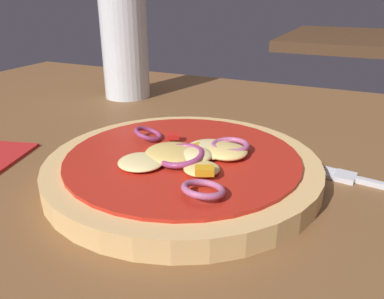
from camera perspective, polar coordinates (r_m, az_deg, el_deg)
name	(u,v)px	position (r m, az deg, el deg)	size (l,w,h in m)	color
dining_table	(213,210)	(0.34, 3.13, -8.88)	(1.19, 0.85, 0.04)	brown
pizza	(183,166)	(0.35, -1.28, -2.41)	(0.25, 0.25, 0.03)	tan
beer_glass	(126,55)	(0.62, -9.76, 13.49)	(0.07, 0.07, 0.15)	silver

